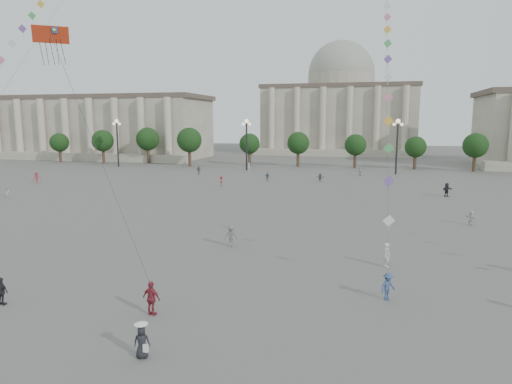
# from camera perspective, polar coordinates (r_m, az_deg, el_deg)

# --- Properties ---
(ground) EXTENTS (360.00, 360.00, 0.00)m
(ground) POSITION_cam_1_polar(r_m,az_deg,el_deg) (26.24, -10.22, -14.39)
(ground) COLOR #555250
(ground) RESTS_ON ground
(hall_west) EXTENTS (84.00, 26.22, 17.20)m
(hall_west) POSITION_cam_1_polar(r_m,az_deg,el_deg) (143.73, -22.41, 7.50)
(hall_west) COLOR gray
(hall_west) RESTS_ON ground
(hall_central) EXTENTS (48.30, 34.30, 35.50)m
(hall_central) POSITION_cam_1_polar(r_m,az_deg,el_deg) (151.49, 10.45, 10.25)
(hall_central) COLOR gray
(hall_central) RESTS_ON ground
(tree_row) EXTENTS (137.12, 5.12, 8.00)m
(tree_row) POSITION_cam_1_polar(r_m,az_deg,el_deg) (100.52, 8.36, 6.01)
(tree_row) COLOR #3D2F1E
(tree_row) RESTS_ON ground
(lamp_post_far_west) EXTENTS (2.00, 0.90, 10.65)m
(lamp_post_far_west) POSITION_cam_1_polar(r_m,az_deg,el_deg) (107.21, -16.97, 6.95)
(lamp_post_far_west) COLOR #262628
(lamp_post_far_west) RESTS_ON ground
(lamp_post_mid_west) EXTENTS (2.00, 0.90, 10.65)m
(lamp_post_mid_west) POSITION_cam_1_polar(r_m,az_deg,el_deg) (95.31, -1.19, 7.13)
(lamp_post_mid_west) COLOR #262628
(lamp_post_mid_west) RESTS_ON ground
(lamp_post_mid_east) EXTENTS (2.00, 0.90, 10.65)m
(lamp_post_mid_east) POSITION_cam_1_polar(r_m,az_deg,el_deg) (92.05, 17.25, 6.67)
(lamp_post_mid_east) COLOR #262628
(lamp_post_mid_east) RESTS_ON ground
(person_crowd_0) EXTENTS (0.95, 0.58, 1.51)m
(person_crowd_0) POSITION_cam_1_polar(r_m,az_deg,el_deg) (78.32, 1.42, 1.90)
(person_crowd_0) COLOR navy
(person_crowd_0) RESTS_ON ground
(person_crowd_1) EXTENTS (0.92, 0.91, 1.50)m
(person_crowd_1) POSITION_cam_1_polar(r_m,az_deg,el_deg) (70.33, -28.60, 0.00)
(person_crowd_1) COLOR silver
(person_crowd_1) RESTS_ON ground
(person_crowd_2) EXTENTS (1.38, 1.37, 1.91)m
(person_crowd_2) POSITION_cam_1_polar(r_m,az_deg,el_deg) (83.77, -25.72, 1.61)
(person_crowd_2) COLOR #9C2A3A
(person_crowd_2) RESTS_ON ground
(person_crowd_4) EXTENTS (1.26, 1.83, 1.90)m
(person_crowd_4) POSITION_cam_1_polar(r_m,az_deg,el_deg) (88.39, 12.88, 2.61)
(person_crowd_4) COLOR #B0B0AC
(person_crowd_4) RESTS_ON ground
(person_crowd_6) EXTENTS (1.25, 0.84, 1.79)m
(person_crowd_6) POSITION_cam_1_polar(r_m,az_deg,el_deg) (37.88, -3.15, -5.50)
(person_crowd_6) COLOR slate
(person_crowd_6) RESTS_ON ground
(person_crowd_7) EXTENTS (1.32, 1.23, 1.48)m
(person_crowd_7) POSITION_cam_1_polar(r_m,az_deg,el_deg) (50.23, 25.30, -2.94)
(person_crowd_7) COLOR silver
(person_crowd_7) RESTS_ON ground
(person_crowd_9) EXTENTS (1.72, 1.56, 1.91)m
(person_crowd_9) POSITION_cam_1_polar(r_m,az_deg,el_deg) (67.60, 22.75, 0.26)
(person_crowd_9) COLOR black
(person_crowd_9) RESTS_ON ground
(person_crowd_10) EXTENTS (0.73, 0.78, 1.78)m
(person_crowd_10) POSITION_cam_1_polar(r_m,az_deg,el_deg) (93.53, -0.87, 3.13)
(person_crowd_10) COLOR silver
(person_crowd_10) RESTS_ON ground
(person_crowd_12) EXTENTS (1.41, 0.55, 1.49)m
(person_crowd_12) POSITION_cam_1_polar(r_m,az_deg,el_deg) (78.06, 8.03, 1.78)
(person_crowd_12) COLOR #5B5A5E
(person_crowd_12) RESTS_ON ground
(person_crowd_13) EXTENTS (0.69, 0.77, 1.76)m
(person_crowd_13) POSITION_cam_1_polar(r_m,az_deg,el_deg) (33.99, 16.05, -7.56)
(person_crowd_13) COLOR silver
(person_crowd_13) RESTS_ON ground
(person_crowd_16) EXTENTS (0.98, 0.41, 1.68)m
(person_crowd_16) POSITION_cam_1_polar(r_m,az_deg,el_deg) (88.98, -7.19, 2.73)
(person_crowd_16) COLOR #59585C
(person_crowd_16) RESTS_ON ground
(person_crowd_17) EXTENTS (0.78, 1.13, 1.60)m
(person_crowd_17) POSITION_cam_1_polar(r_m,az_deg,el_deg) (72.53, -4.34, 1.35)
(person_crowd_17) COLOR maroon
(person_crowd_17) RESTS_ON ground
(tourist_0) EXTENTS (1.17, 0.69, 1.88)m
(tourist_0) POSITION_cam_1_polar(r_m,az_deg,el_deg) (25.58, -12.92, -12.83)
(tourist_0) COLOR maroon
(tourist_0) RESTS_ON ground
(tourist_1) EXTENTS (0.99, 0.53, 1.61)m
(tourist_1) POSITION_cam_1_polar(r_m,az_deg,el_deg) (29.95, -29.22, -10.78)
(tourist_1) COLOR black
(tourist_1) RESTS_ON ground
(kite_flyer_1) EXTENTS (1.16, 1.17, 1.62)m
(kite_flyer_1) POSITION_cam_1_polar(r_m,az_deg,el_deg) (28.02, 16.17, -11.28)
(kite_flyer_1) COLOR #354A78
(kite_flyer_1) RESTS_ON ground
(hat_person) EXTENTS (0.82, 0.64, 1.69)m
(hat_person) POSITION_cam_1_polar(r_m,az_deg,el_deg) (21.55, -14.08, -17.57)
(hat_person) COLOR black
(hat_person) RESTS_ON ground
(dragon_kite) EXTENTS (5.65, 3.48, 17.69)m
(dragon_kite) POSITION_cam_1_polar(r_m,az_deg,el_deg) (33.44, -24.10, 16.17)
(dragon_kite) COLOR #B42C13
(dragon_kite) RESTS_ON ground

